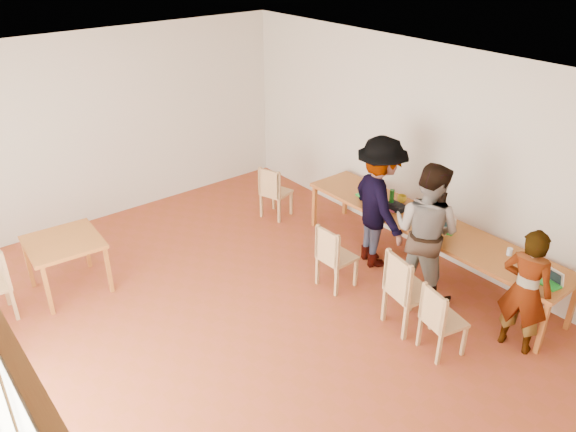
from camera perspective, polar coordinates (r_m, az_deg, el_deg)
name	(u,v)px	position (r m, az deg, el deg)	size (l,w,h in m)	color
ground	(264,326)	(6.98, -2.42, -11.14)	(8.00, 8.00, 0.00)	#9C4125
wall_back	(113,126)	(9.45, -17.36, 8.73)	(6.00, 0.10, 3.00)	beige
wall_right	(435,155)	(8.12, 14.75, 6.02)	(0.10, 8.00, 3.00)	beige
ceiling	(258,80)	(5.61, -3.04, 13.66)	(6.00, 8.00, 0.04)	white
communal_table	(427,226)	(7.87, 13.98, -1.01)	(0.80, 4.00, 0.75)	#AA5A25
side_table	(64,246)	(7.80, -21.83, -2.84)	(0.90, 0.90, 0.75)	#AA5A25
chair_near	(439,315)	(6.50, 15.05, -9.65)	(0.49, 0.49, 0.47)	tan
chair_mid	(404,284)	(6.73, 11.70, -6.82)	(0.56, 0.56, 0.54)	tan
chair_far	(332,252)	(7.36, 4.51, -3.63)	(0.44, 0.44, 0.48)	tan
chair_empty	(273,188)	(9.12, -1.55, 2.89)	(0.52, 0.52, 0.48)	tan
person_near	(525,291)	(6.77, 22.95, -7.02)	(0.56, 0.37, 1.53)	gray
person_mid	(426,232)	(7.26, 13.83, -1.56)	(0.90, 0.70, 1.85)	gray
person_far	(379,203)	(7.82, 9.23, 1.33)	(1.22, 0.70, 1.90)	gray
laptop_near	(552,281)	(7.01, 25.27, -5.96)	(0.23, 0.25, 0.19)	green
laptop_mid	(447,227)	(7.71, 15.82, -1.06)	(0.25, 0.27, 0.19)	green
laptop_far	(367,193)	(8.43, 8.06, 2.36)	(0.22, 0.26, 0.20)	green
yellow_mug	(402,199)	(8.32, 11.48, 1.71)	(0.14, 0.14, 0.11)	gold
green_bottle	(392,199)	(8.10, 10.47, 1.73)	(0.07, 0.07, 0.28)	#17661D
clear_glass	(510,252)	(7.40, 21.58, -3.39)	(0.07, 0.07, 0.09)	silver
condiment_cup	(370,183)	(8.83, 8.34, 3.39)	(0.08, 0.08, 0.06)	white
pink_phone	(392,211)	(8.06, 10.49, 0.52)	(0.05, 0.10, 0.01)	#D0486A
black_pouch	(396,207)	(8.10, 10.91, 0.93)	(0.16, 0.26, 0.09)	black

